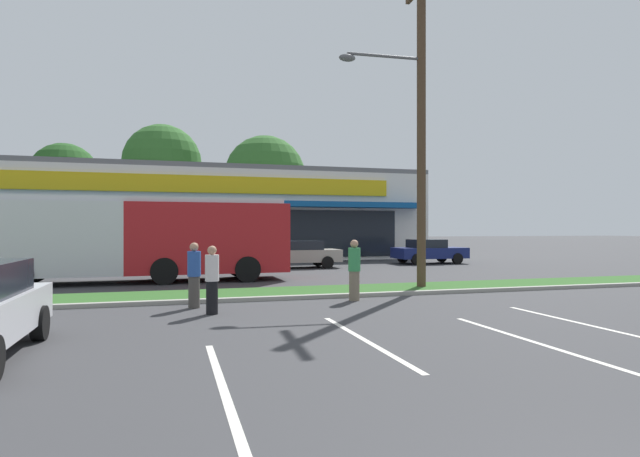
{
  "coord_description": "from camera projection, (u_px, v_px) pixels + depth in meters",
  "views": [
    {
      "loc": [
        -3.26,
        -1.81,
        2.07
      ],
      "look_at": [
        2.53,
        18.1,
        2.07
      ],
      "focal_mm": 28.93,
      "sensor_mm": 36.0,
      "label": 1
    }
  ],
  "objects": [
    {
      "name": "city_bus",
      "position": [
        141.0,
        236.0,
        19.79
      ],
      "size": [
        11.27,
        2.83,
        3.25
      ],
      "rotation": [
        0.0,
        0.0,
        3.16
      ],
      "color": "#AD191E",
      "rests_on": "ground_plane"
    },
    {
      "name": "tree_mid_left",
      "position": [
        162.0,
        164.0,
        46.75
      ],
      "size": [
        7.04,
        7.04,
        11.51
      ],
      "color": "#473323",
      "rests_on": "ground_plane"
    },
    {
      "name": "utility_pole",
      "position": [
        418.0,
        119.0,
        17.31
      ],
      "size": [
        3.03,
        2.4,
        10.8
      ],
      "color": "#4C3826",
      "rests_on": "ground_plane"
    },
    {
      "name": "storefront_building",
      "position": [
        186.0,
        215.0,
        37.08
      ],
      "size": [
        31.89,
        14.29,
        6.1
      ],
      "color": "silver",
      "rests_on": "ground_plane"
    },
    {
      "name": "car_2",
      "position": [
        429.0,
        251.0,
        30.4
      ],
      "size": [
        4.21,
        2.02,
        1.43
      ],
      "color": "navy",
      "rests_on": "ground_plane"
    },
    {
      "name": "parking_stripe_2",
      "position": [
        529.0,
        340.0,
        9.5
      ],
      "size": [
        0.12,
        4.8,
        0.01
      ],
      "primitive_type": "cube",
      "color": "silver",
      "rests_on": "ground_plane"
    },
    {
      "name": "car_1",
      "position": [
        298.0,
        254.0,
        27.06
      ],
      "size": [
        4.4,
        2.0,
        1.42
      ],
      "rotation": [
        0.0,
        0.0,
        3.14
      ],
      "color": "#9E998C",
      "rests_on": "ground_plane"
    },
    {
      "name": "parking_stripe_1",
      "position": [
        364.0,
        340.0,
        9.54
      ],
      "size": [
        0.12,
        4.8,
        0.01
      ],
      "primitive_type": "cube",
      "color": "silver",
      "rests_on": "ground_plane"
    },
    {
      "name": "pedestrian_by_pole",
      "position": [
        354.0,
        270.0,
        14.77
      ],
      "size": [
        0.35,
        0.35,
        1.75
      ],
      "rotation": [
        0.0,
        0.0,
        1.68
      ],
      "color": "#726651",
      "rests_on": "ground_plane"
    },
    {
      "name": "parking_stripe_3",
      "position": [
        582.0,
        323.0,
        11.18
      ],
      "size": [
        0.12,
        4.8,
        0.01
      ],
      "primitive_type": "cube",
      "color": "silver",
      "rests_on": "ground_plane"
    },
    {
      "name": "pedestrian_mid",
      "position": [
        212.0,
        280.0,
        12.41
      ],
      "size": [
        0.33,
        0.33,
        1.65
      ],
      "rotation": [
        0.0,
        0.0,
        4.25
      ],
      "color": "black",
      "rests_on": "ground_plane"
    },
    {
      "name": "tree_left",
      "position": [
        64.0,
        177.0,
        44.46
      ],
      "size": [
        5.79,
        5.79,
        9.45
      ],
      "color": "#473323",
      "rests_on": "ground_plane"
    },
    {
      "name": "parking_stripe_0",
      "position": [
        222.0,
        386.0,
        6.76
      ],
      "size": [
        0.12,
        4.8,
        0.01
      ],
      "primitive_type": "cube",
      "color": "silver",
      "rests_on": "ground_plane"
    },
    {
      "name": "curb_lip",
      "position": [
        287.0,
        298.0,
        14.92
      ],
      "size": [
        56.0,
        0.24,
        0.12
      ],
      "primitive_type": "cube",
      "color": "#99968C",
      "rests_on": "ground_plane"
    },
    {
      "name": "tree_mid",
      "position": [
        265.0,
        176.0,
        44.65
      ],
      "size": [
        6.98,
        6.98,
        10.12
      ],
      "color": "#473323",
      "rests_on": "ground_plane"
    },
    {
      "name": "pedestrian_near_bench",
      "position": [
        194.0,
        275.0,
        13.38
      ],
      "size": [
        0.34,
        0.34,
        1.7
      ],
      "rotation": [
        0.0,
        0.0,
        4.69
      ],
      "color": "#47423D",
      "rests_on": "ground_plane"
    },
    {
      "name": "grass_median",
      "position": [
        279.0,
        293.0,
        16.09
      ],
      "size": [
        56.0,
        2.2,
        0.12
      ],
      "primitive_type": "cube",
      "color": "#2D5B23",
      "rests_on": "ground_plane"
    }
  ]
}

